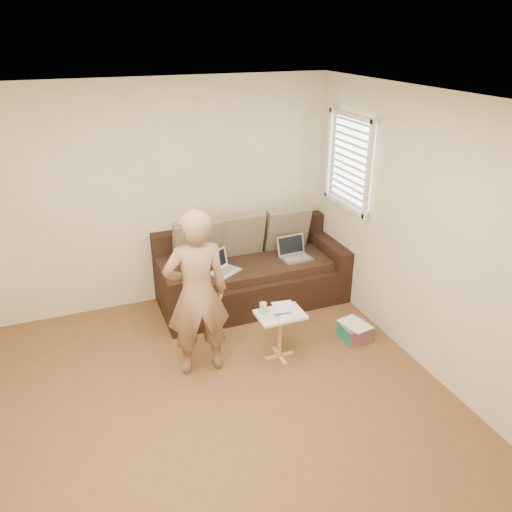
% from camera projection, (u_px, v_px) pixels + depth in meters
% --- Properties ---
extents(floor, '(4.50, 4.50, 0.00)m').
position_uv_depth(floor, '(229.00, 414.00, 4.36)').
color(floor, brown).
rests_on(floor, ground).
extents(ceiling, '(4.50, 4.50, 0.00)m').
position_uv_depth(ceiling, '(220.00, 105.00, 3.27)').
color(ceiling, white).
rests_on(ceiling, wall_back).
extents(wall_back, '(4.00, 0.00, 4.00)m').
position_uv_depth(wall_back, '(164.00, 196.00, 5.72)').
color(wall_back, beige).
rests_on(wall_back, ground).
extents(wall_right, '(0.00, 4.50, 4.50)m').
position_uv_depth(wall_right, '(438.00, 244.00, 4.48)').
color(wall_right, beige).
rests_on(wall_right, ground).
extents(window_blinds, '(0.12, 0.88, 1.08)m').
position_uv_depth(window_blinds, '(349.00, 162.00, 5.56)').
color(window_blinds, white).
rests_on(window_blinds, wall_right).
extents(sofa, '(2.20, 0.95, 0.85)m').
position_uv_depth(sofa, '(252.00, 270.00, 5.98)').
color(sofa, black).
rests_on(sofa, ground).
extents(pillow_left, '(0.55, 0.29, 0.57)m').
position_uv_depth(pillow_left, '(197.00, 242.00, 5.82)').
color(pillow_left, '#6C6150').
rests_on(pillow_left, sofa).
extents(pillow_mid, '(0.55, 0.27, 0.57)m').
position_uv_depth(pillow_mid, '(241.00, 234.00, 6.02)').
color(pillow_mid, '#676549').
rests_on(pillow_mid, sofa).
extents(pillow_right, '(0.55, 0.28, 0.57)m').
position_uv_depth(pillow_right, '(287.00, 228.00, 6.21)').
color(pillow_right, '#6C6150').
rests_on(pillow_right, sofa).
extents(laptop_silver, '(0.38, 0.29, 0.24)m').
position_uv_depth(laptop_silver, '(297.00, 259.00, 6.02)').
color(laptop_silver, '#B7BABC').
rests_on(laptop_silver, sofa).
extents(laptop_white, '(0.40, 0.37, 0.24)m').
position_uv_depth(laptop_white, '(225.00, 272.00, 5.70)').
color(laptop_white, white).
rests_on(laptop_white, sofa).
extents(person, '(0.63, 0.44, 1.66)m').
position_uv_depth(person, '(197.00, 294.00, 4.60)').
color(person, brown).
rests_on(person, ground).
extents(side_table, '(0.46, 0.33, 0.51)m').
position_uv_depth(side_table, '(280.00, 335.00, 5.01)').
color(side_table, silver).
rests_on(side_table, ground).
extents(drinking_glass, '(0.07, 0.07, 0.12)m').
position_uv_depth(drinking_glass, '(263.00, 308.00, 4.87)').
color(drinking_glass, silver).
rests_on(drinking_glass, side_table).
extents(scissors, '(0.19, 0.12, 0.02)m').
position_uv_depth(scissors, '(283.00, 314.00, 4.88)').
color(scissors, silver).
rests_on(scissors, side_table).
extents(paper_on_table, '(0.25, 0.33, 0.00)m').
position_uv_depth(paper_on_table, '(285.00, 308.00, 4.98)').
color(paper_on_table, white).
rests_on(paper_on_table, side_table).
extents(striped_box, '(0.30, 0.30, 0.19)m').
position_uv_depth(striped_box, '(354.00, 331.00, 5.37)').
color(striped_box, '#D72065').
rests_on(striped_box, ground).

